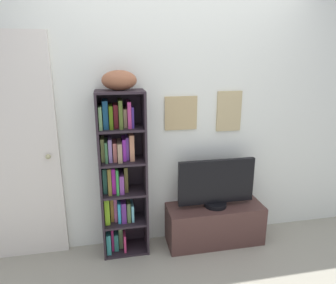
{
  "coord_description": "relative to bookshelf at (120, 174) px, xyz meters",
  "views": [
    {
      "loc": [
        -0.61,
        -1.62,
        1.81
      ],
      "look_at": [
        -0.12,
        0.85,
        1.1
      ],
      "focal_mm": 32.22,
      "sensor_mm": 36.0,
      "label": 1
    }
  ],
  "objects": [
    {
      "name": "bookshelf",
      "position": [
        0.0,
        0.0,
        0.0
      ],
      "size": [
        0.42,
        0.28,
        1.54
      ],
      "color": "#292027",
      "rests_on": "ground"
    },
    {
      "name": "tv_stand",
      "position": [
        0.92,
        -0.07,
        -0.58
      ],
      "size": [
        0.95,
        0.35,
        0.39
      ],
      "color": "#4B2F2B",
      "rests_on": "ground"
    },
    {
      "name": "football",
      "position": [
        0.03,
        -0.03,
        0.85
      ],
      "size": [
        0.31,
        0.2,
        0.17
      ],
      "primitive_type": "ellipsoid",
      "rotation": [
        0.0,
        0.0,
        -0.12
      ],
      "color": "#955739",
      "rests_on": "bookshelf"
    },
    {
      "name": "door",
      "position": [
        -0.9,
        0.08,
        0.23
      ],
      "size": [
        0.77,
        0.09,
        2.02
      ],
      "color": "silver",
      "rests_on": "ground"
    },
    {
      "name": "television",
      "position": [
        0.92,
        -0.07,
        -0.15
      ],
      "size": [
        0.75,
        0.22,
        0.48
      ],
      "color": "black",
      "rests_on": "tv_stand"
    },
    {
      "name": "back_wall",
      "position": [
        0.54,
        0.14,
        0.4
      ],
      "size": [
        4.8,
        0.08,
        2.35
      ],
      "color": "white",
      "rests_on": "ground"
    }
  ]
}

